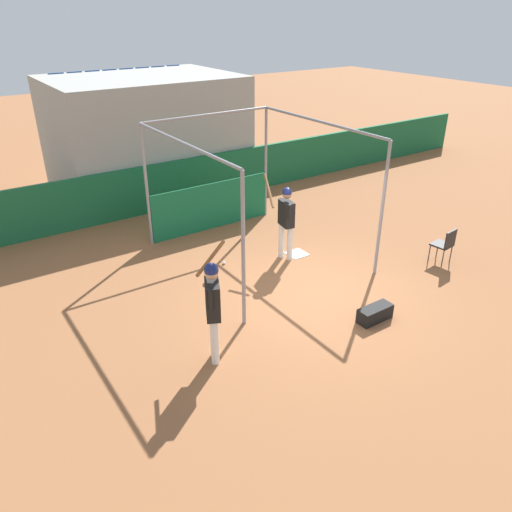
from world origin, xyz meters
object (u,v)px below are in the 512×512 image
(player_batter, at_px, (286,217))
(baseball, at_px, (224,263))
(player_waiting, at_px, (213,303))
(equipment_bag, at_px, (375,313))
(folding_chair, at_px, (446,243))

(player_batter, height_order, baseball, player_batter)
(player_waiting, bearing_deg, equipment_bag, -76.37)
(player_batter, distance_m, equipment_bag, 3.11)
(player_batter, bearing_deg, equipment_bag, -172.70)
(player_batter, xyz_separation_m, player_waiting, (-3.19, -2.30, 0.06))
(baseball, bearing_deg, equipment_bag, -71.43)
(equipment_bag, height_order, baseball, equipment_bag)
(player_batter, distance_m, player_waiting, 3.93)
(player_waiting, bearing_deg, baseball, -7.14)
(player_waiting, relative_size, equipment_bag, 2.93)
(folding_chair, bearing_deg, player_waiting, 174.07)
(player_waiting, height_order, baseball, player_waiting)
(equipment_bag, bearing_deg, player_waiting, 167.33)
(folding_chair, height_order, baseball, folding_chair)
(player_batter, xyz_separation_m, baseball, (-1.33, 0.52, -1.00))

